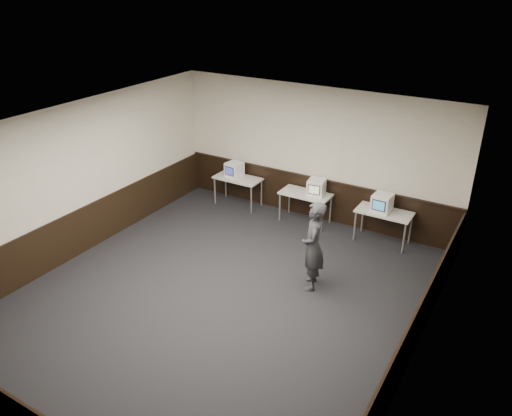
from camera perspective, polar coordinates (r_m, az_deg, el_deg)
The scene contains 17 objects.
floor at distance 9.45m, azimuth -4.17°, elevation -10.18°, with size 8.00×8.00×0.00m, color black.
ceiling at distance 8.01m, azimuth -4.90°, elevation 8.71°, with size 8.00×8.00×0.00m, color white.
back_wall at distance 11.83m, azimuth 6.72°, elevation 6.13°, with size 7.00×7.00×0.00m, color beige.
front_wall at distance 6.37m, azimuth -26.42°, elevation -15.67°, with size 7.00×7.00×0.00m, color beige.
left_wall at distance 10.86m, azimuth -19.84°, elevation 2.91°, with size 8.00×8.00×0.00m, color beige.
right_wall at distance 7.41m, azimuth 18.48°, elevation -7.82°, with size 8.00×8.00×0.00m, color beige.
wainscot_back at distance 12.22m, azimuth 6.42°, elevation 1.24°, with size 6.98×0.04×1.00m, color black.
wainscot_left at distance 11.29m, azimuth -18.95°, elevation -2.26°, with size 0.04×7.98×1.00m, color black.
wainscot_right at distance 8.05m, azimuth 17.23°, elevation -14.34°, with size 0.04×7.98×1.00m, color black.
wainscot_rail at distance 12.00m, azimuth 6.50°, elevation 3.47°, with size 6.98×0.06×0.04m, color black.
desk_left at distance 12.67m, azimuth -2.09°, elevation 3.20°, with size 1.20×0.60×0.75m.
desk_center at distance 11.83m, azimuth 5.68°, elevation 1.37°, with size 1.20×0.60×0.75m.
desk_right at distance 11.25m, azimuth 14.43°, elevation -0.71°, with size 1.20×0.60×0.75m.
emac_left at distance 12.65m, azimuth -2.50°, elevation 4.41°, with size 0.41×0.44×0.37m.
emac_center at distance 11.67m, azimuth 6.91°, elevation 2.36°, with size 0.44×0.46×0.38m.
emac_right at distance 11.13m, azimuth 14.21°, elevation 0.56°, with size 0.41×0.44×0.40m.
person at distance 9.33m, azimuth 6.55°, elevation -4.36°, with size 0.64×0.42×1.76m, color #282A2E.
Camera 1 is at (4.50, -6.21, 5.53)m, focal length 35.00 mm.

